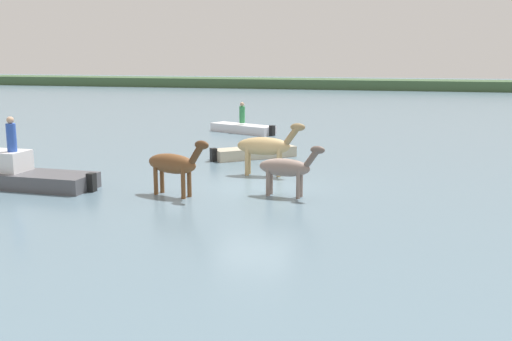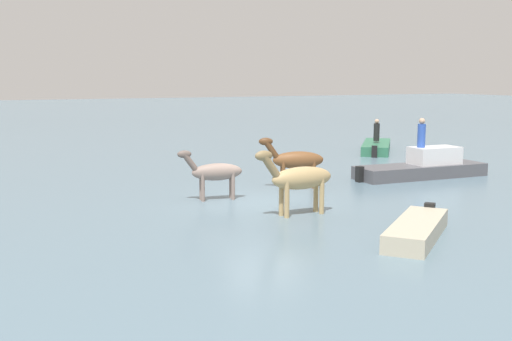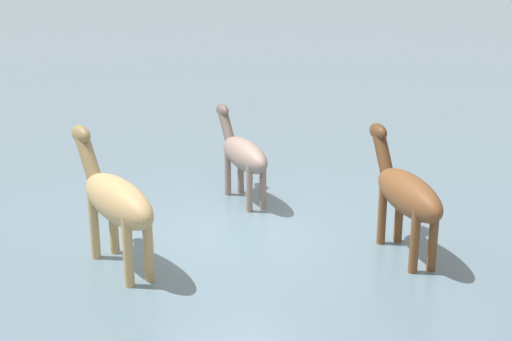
{
  "view_description": "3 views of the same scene",
  "coord_description": "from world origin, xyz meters",
  "px_view_note": "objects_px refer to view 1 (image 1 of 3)",
  "views": [
    {
      "loc": [
        5.07,
        -19.54,
        4.5
      ],
      "look_at": [
        0.27,
        -0.75,
        0.76
      ],
      "focal_mm": 42.79,
      "sensor_mm": 36.0,
      "label": 1
    },
    {
      "loc": [
        8.64,
        17.88,
        4.07
      ],
      "look_at": [
        0.02,
        -0.52,
        0.97
      ],
      "focal_mm": 43.34,
      "sensor_mm": 36.0,
      "label": 2
    },
    {
      "loc": [
        -9.69,
        6.02,
        4.8
      ],
      "look_at": [
        -0.14,
        -0.28,
        1.12
      ],
      "focal_mm": 50.56,
      "sensor_mm": 36.0,
      "label": 3
    }
  ],
  "objects_px": {
    "horse_rear_stallion": "(266,146)",
    "horse_dark_mare": "(174,164)",
    "person_helmsman_aft": "(242,113)",
    "boat_dinghy_port": "(14,177)",
    "boat_motor_center": "(254,154)",
    "horse_lead": "(287,168)",
    "person_watcher_seated": "(11,135)",
    "boat_skiff_near": "(243,130)"
  },
  "relations": [
    {
      "from": "boat_dinghy_port",
      "to": "boat_motor_center",
      "type": "xyz_separation_m",
      "value": [
        6.56,
        7.58,
        -0.17
      ]
    },
    {
      "from": "horse_rear_stallion",
      "to": "boat_dinghy_port",
      "type": "xyz_separation_m",
      "value": [
        -7.97,
        -3.96,
        -0.77
      ]
    },
    {
      "from": "horse_lead",
      "to": "boat_motor_center",
      "type": "xyz_separation_m",
      "value": [
        -2.84,
        6.79,
        -0.78
      ]
    },
    {
      "from": "person_watcher_seated",
      "to": "person_helmsman_aft",
      "type": "bearing_deg",
      "value": 76.75
    },
    {
      "from": "horse_dark_mare",
      "to": "person_watcher_seated",
      "type": "xyz_separation_m",
      "value": [
        -5.82,
        -0.07,
        0.73
      ]
    },
    {
      "from": "boat_dinghy_port",
      "to": "person_watcher_seated",
      "type": "distance_m",
      "value": 1.45
    },
    {
      "from": "horse_rear_stallion",
      "to": "person_watcher_seated",
      "type": "xyz_separation_m",
      "value": [
        -7.88,
        -4.03,
        0.67
      ]
    },
    {
      "from": "horse_lead",
      "to": "boat_dinghy_port",
      "type": "distance_m",
      "value": 9.45
    },
    {
      "from": "horse_rear_stallion",
      "to": "boat_motor_center",
      "type": "relative_size",
      "value": 0.74
    },
    {
      "from": "horse_lead",
      "to": "boat_dinghy_port",
      "type": "relative_size",
      "value": 0.37
    },
    {
      "from": "horse_lead",
      "to": "person_helmsman_aft",
      "type": "xyz_separation_m",
      "value": [
        -5.61,
        14.86,
        0.19
      ]
    },
    {
      "from": "boat_dinghy_port",
      "to": "boat_skiff_near",
      "type": "bearing_deg",
      "value": -101.72
    },
    {
      "from": "boat_dinghy_port",
      "to": "horse_dark_mare",
      "type": "bearing_deg",
      "value": -178.1
    },
    {
      "from": "boat_dinghy_port",
      "to": "person_watcher_seated",
      "type": "relative_size",
      "value": 4.92
    },
    {
      "from": "horse_dark_mare",
      "to": "person_helmsman_aft",
      "type": "height_order",
      "value": "horse_dark_mare"
    },
    {
      "from": "horse_rear_stallion",
      "to": "person_helmsman_aft",
      "type": "height_order",
      "value": "horse_rear_stallion"
    },
    {
      "from": "horse_rear_stallion",
      "to": "horse_dark_mare",
      "type": "height_order",
      "value": "horse_rear_stallion"
    },
    {
      "from": "boat_dinghy_port",
      "to": "person_helmsman_aft",
      "type": "distance_m",
      "value": 16.12
    },
    {
      "from": "horse_lead",
      "to": "boat_skiff_near",
      "type": "height_order",
      "value": "horse_lead"
    },
    {
      "from": "horse_rear_stallion",
      "to": "boat_motor_center",
      "type": "xyz_separation_m",
      "value": [
        -1.41,
        3.62,
        -0.94
      ]
    },
    {
      "from": "boat_motor_center",
      "to": "person_helmsman_aft",
      "type": "height_order",
      "value": "person_helmsman_aft"
    },
    {
      "from": "person_helmsman_aft",
      "to": "horse_rear_stallion",
      "type": "bearing_deg",
      "value": -70.3
    },
    {
      "from": "boat_motor_center",
      "to": "horse_dark_mare",
      "type": "bearing_deg",
      "value": -135.08
    },
    {
      "from": "boat_skiff_near",
      "to": "person_helmsman_aft",
      "type": "bearing_deg",
      "value": 91.63
    },
    {
      "from": "horse_lead",
      "to": "boat_motor_center",
      "type": "distance_m",
      "value": 7.4
    },
    {
      "from": "horse_lead",
      "to": "person_watcher_seated",
      "type": "height_order",
      "value": "person_watcher_seated"
    },
    {
      "from": "horse_dark_mare",
      "to": "boat_skiff_near",
      "type": "distance_m",
      "value": 15.9
    },
    {
      "from": "horse_dark_mare",
      "to": "boat_skiff_near",
      "type": "relative_size",
      "value": 0.58
    },
    {
      "from": "boat_motor_center",
      "to": "horse_rear_stallion",
      "type": "bearing_deg",
      "value": -108.9
    },
    {
      "from": "horse_rear_stallion",
      "to": "person_watcher_seated",
      "type": "bearing_deg",
      "value": -154.81
    },
    {
      "from": "boat_skiff_near",
      "to": "person_helmsman_aft",
      "type": "xyz_separation_m",
      "value": [
        -0.04,
        -0.09,
        0.96
      ]
    },
    {
      "from": "boat_skiff_near",
      "to": "person_helmsman_aft",
      "type": "height_order",
      "value": "person_helmsman_aft"
    },
    {
      "from": "boat_skiff_near",
      "to": "person_helmsman_aft",
      "type": "relative_size",
      "value": 3.5
    },
    {
      "from": "horse_dark_mare",
      "to": "boat_dinghy_port",
      "type": "xyz_separation_m",
      "value": [
        -5.91,
        0.0,
        -0.71
      ]
    },
    {
      "from": "horse_rear_stallion",
      "to": "boat_motor_center",
      "type": "distance_m",
      "value": 3.99
    },
    {
      "from": "boat_motor_center",
      "to": "person_helmsman_aft",
      "type": "bearing_deg",
      "value": 68.84
    },
    {
      "from": "person_watcher_seated",
      "to": "horse_rear_stallion",
      "type": "bearing_deg",
      "value": 27.07
    },
    {
      "from": "boat_skiff_near",
      "to": "person_watcher_seated",
      "type": "xyz_separation_m",
      "value": [
        -3.74,
        -15.8,
        1.61
      ]
    },
    {
      "from": "horse_dark_mare",
      "to": "boat_motor_center",
      "type": "relative_size",
      "value": 0.7
    },
    {
      "from": "horse_dark_mare",
      "to": "person_helmsman_aft",
      "type": "distance_m",
      "value": 15.79
    },
    {
      "from": "boat_dinghy_port",
      "to": "boat_motor_center",
      "type": "height_order",
      "value": "boat_dinghy_port"
    },
    {
      "from": "boat_motor_center",
      "to": "person_watcher_seated",
      "type": "xyz_separation_m",
      "value": [
        -6.48,
        -7.65,
        1.61
      ]
    }
  ]
}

